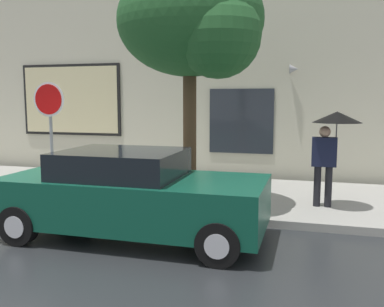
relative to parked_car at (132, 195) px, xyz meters
The scene contains 7 objects.
ground_plane 1.54m from the parked_car, behind, with size 60.00×60.00×0.00m, color #282B2D.
sidewalk 3.45m from the parked_car, 113.47° to the left, with size 20.00×4.00×0.15m, color #A3A099.
building_facade 6.40m from the parked_car, 103.81° to the left, with size 20.00×0.67×7.00m.
parked_car is the anchor object (origin of this frame).
pedestrian_with_umbrella 4.14m from the parked_car, 36.47° to the left, with size 0.95×0.95×1.92m.
street_tree 3.60m from the parked_car, 72.42° to the left, with size 2.94×2.50×4.81m.
stop_sign 3.50m from the parked_car, 146.63° to the left, with size 0.76×0.10×2.53m.
Camera 1 is at (4.18, -6.45, 2.29)m, focal length 39.47 mm.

